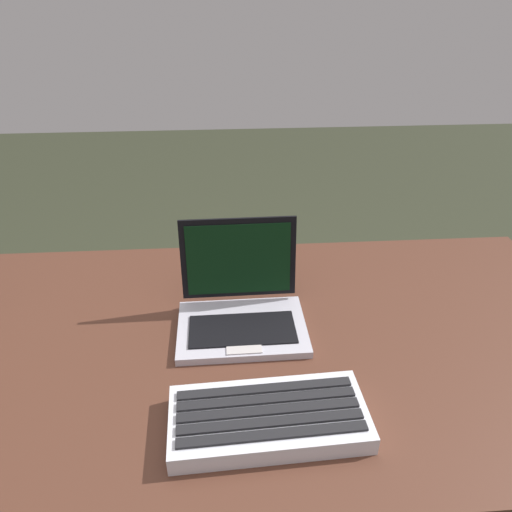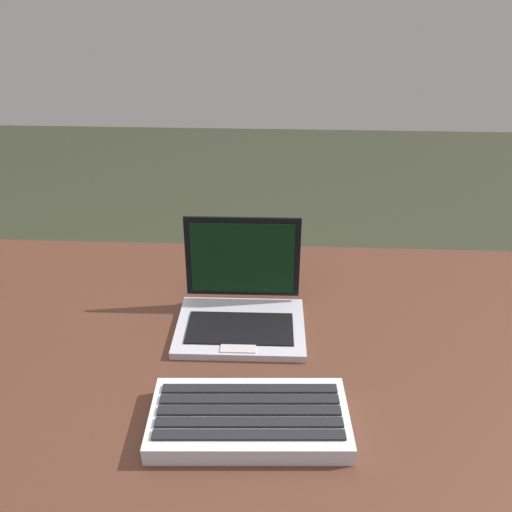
# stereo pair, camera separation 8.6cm
# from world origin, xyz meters

# --- Properties ---
(desk) EXTENTS (1.47, 0.71, 0.76)m
(desk) POSITION_xyz_m (0.00, 0.00, 0.65)
(desk) COLOR #4F2C1F
(desk) RESTS_ON ground
(laptop_front) EXTENTS (0.24, 0.19, 0.19)m
(laptop_front) POSITION_xyz_m (0.03, 0.05, 0.80)
(laptop_front) COLOR #B7B5C2
(laptop_front) RESTS_ON desk
(external_keyboard) EXTENTS (0.30, 0.15, 0.04)m
(external_keyboard) POSITION_xyz_m (0.06, -0.20, 0.78)
(external_keyboard) COLOR silver
(external_keyboard) RESTS_ON desk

